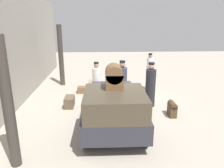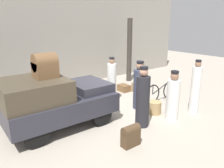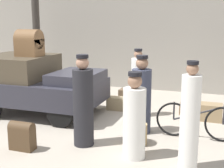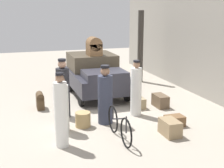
{
  "view_description": "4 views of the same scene",
  "coord_description": "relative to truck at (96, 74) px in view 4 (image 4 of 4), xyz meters",
  "views": [
    {
      "loc": [
        -8.26,
        0.58,
        3.54
      ],
      "look_at": [
        0.2,
        0.2,
        0.95
      ],
      "focal_mm": 35.0,
      "sensor_mm": 36.0,
      "label": 1
    },
    {
      "loc": [
        -4.27,
        -5.61,
        3.08
      ],
      "look_at": [
        0.2,
        0.2,
        0.95
      ],
      "focal_mm": 35.0,
      "sensor_mm": 36.0,
      "label": 2
    },
    {
      "loc": [
        2.64,
        -6.81,
        2.52
      ],
      "look_at": [
        0.2,
        0.2,
        0.95
      ],
      "focal_mm": 50.0,
      "sensor_mm": 36.0,
      "label": 3
    },
    {
      "loc": [
        9.4,
        -2.83,
        3.36
      ],
      "look_at": [
        0.2,
        0.2,
        0.95
      ],
      "focal_mm": 50.0,
      "sensor_mm": 36.0,
      "label": 4
    }
  ],
  "objects": [
    {
      "name": "porter_carrying_trunk",
      "position": [
        2.63,
        0.59,
        -0.03
      ],
      "size": [
        0.34,
        0.34,
        1.77
      ],
      "color": "white",
      "rests_on": "ground"
    },
    {
      "name": "suitcase_black_upright",
      "position": [
        4.41,
        0.85,
        -0.63
      ],
      "size": [
        0.66,
        0.4,
        0.42
      ],
      "color": "#937A56",
      "rests_on": "ground"
    },
    {
      "name": "porter_with_bicycle",
      "position": [
        4.19,
        -2.01,
        0.02
      ],
      "size": [
        0.32,
        0.32,
        1.86
      ],
      "color": "white",
      "rests_on": "ground"
    },
    {
      "name": "porter_standing_middle",
      "position": [
        3.01,
        -0.53,
        -0.05
      ],
      "size": [
        0.43,
        0.43,
        1.74
      ],
      "color": "#33384C",
      "rests_on": "ground"
    },
    {
      "name": "conductor_in_dark_uniform",
      "position": [
        3.2,
        -1.85,
        -0.12
      ],
      "size": [
        0.41,
        0.41,
        1.6
      ],
      "color": "white",
      "rests_on": "ground"
    },
    {
      "name": "station_building_facade",
      "position": [
        1.95,
        3.83,
        1.41
      ],
      "size": [
        16.0,
        0.15,
        4.5
      ],
      "color": "gray",
      "rests_on": "ground"
    },
    {
      "name": "suitcase_small_leather",
      "position": [
        2.13,
        1.71,
        -0.63
      ],
      "size": [
        0.68,
        0.36,
        0.42
      ],
      "color": "brown",
      "rests_on": "ground"
    },
    {
      "name": "bicycle",
      "position": [
        4.24,
        -0.54,
        -0.46
      ],
      "size": [
        1.77,
        0.04,
        0.8
      ],
      "color": "black",
      "rests_on": "ground"
    },
    {
      "name": "porter_lifting_near_truck",
      "position": [
        2.09,
        -1.61,
        -0.0
      ],
      "size": [
        0.41,
        0.41,
        1.84
      ],
      "color": "#232328",
      "rests_on": "ground"
    },
    {
      "name": "trunk_wicker_pale",
      "position": [
        1.06,
        -2.23,
        -0.54
      ],
      "size": [
        0.49,
        0.24,
        0.57
      ],
      "color": "#4C3823",
      "rests_on": "ground"
    },
    {
      "name": "trunk_on_truck_roof",
      "position": [
        -0.17,
        0.0,
        1.04
      ],
      "size": [
        0.62,
        0.51,
        0.7
      ],
      "color": "brown",
      "rests_on": "truck"
    },
    {
      "name": "truck",
      "position": [
        0.0,
        0.0,
        0.0
      ],
      "size": [
        3.21,
        1.88,
        1.54
      ],
      "color": "black",
      "rests_on": "ground"
    },
    {
      "name": "ground_plane",
      "position": [
        1.95,
        -0.24,
        -0.84
      ],
      "size": [
        30.0,
        30.0,
        0.0
      ],
      "primitive_type": "plane",
      "color": "#A89E8E"
    },
    {
      "name": "wicker_basket",
      "position": [
        3.09,
        -1.23,
        -0.63
      ],
      "size": [
        0.44,
        0.44,
        0.43
      ],
      "color": "tan",
      "rests_on": "ground"
    },
    {
      "name": "trunk_large_brown",
      "position": [
        3.86,
        1.3,
        -0.69
      ],
      "size": [
        0.4,
        0.53,
        0.3
      ],
      "color": "brown",
      "rests_on": "ground"
    },
    {
      "name": "trunk_umber_medium",
      "position": [
        1.97,
        0.97,
        -0.67
      ],
      "size": [
        0.59,
        0.32,
        0.35
      ],
      "color": "#9E8966",
      "rests_on": "ground"
    },
    {
      "name": "canopy_pillar_left",
      "position": [
        -1.55,
        2.52,
        0.76
      ],
      "size": [
        0.26,
        0.26,
        3.21
      ],
      "color": "#38332D",
      "rests_on": "ground"
    }
  ]
}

